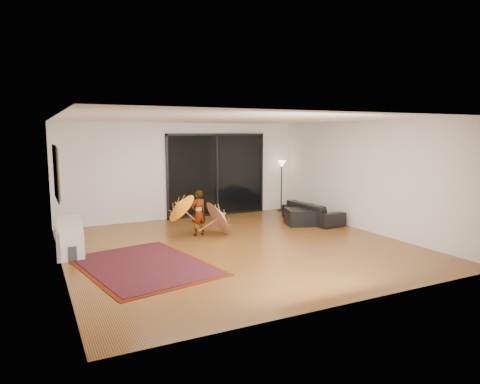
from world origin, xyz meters
TOP-DOWN VIEW (x-y plane):
  - floor at (0.00, 0.00)m, footprint 7.00×7.00m
  - ceiling at (0.00, 0.00)m, footprint 7.00×7.00m
  - wall_back at (0.00, 3.50)m, footprint 7.00×0.00m
  - wall_front at (0.00, -3.50)m, footprint 7.00×0.00m
  - wall_left at (-3.50, 0.00)m, footprint 0.00×7.00m
  - wall_right at (3.50, 0.00)m, footprint 0.00×7.00m
  - sliding_door at (1.00, 3.47)m, footprint 3.06×0.07m
  - painting at (-3.46, 1.00)m, footprint 0.04×1.28m
  - media_console at (-3.25, 1.37)m, footprint 0.64×2.02m
  - speaker at (-3.25, 0.50)m, footprint 0.28×0.28m
  - persian_rug at (-2.16, -0.47)m, footprint 2.54×3.18m
  - sofa at (2.95, 1.39)m, footprint 0.86×1.90m
  - ottoman at (2.45, 1.22)m, footprint 0.93×0.93m
  - floor_lamp at (3.10, 3.25)m, footprint 0.27×0.27m
  - child at (-0.41, 1.30)m, footprint 0.44×0.33m
  - parasol_orange at (-0.96, 1.25)m, footprint 0.66×0.77m
  - parasol_white at (0.19, 1.15)m, footprint 0.60×0.91m

SIDE VIEW (x-z plane):
  - floor at x=0.00m, z-range 0.00..0.00m
  - persian_rug at x=-2.16m, z-range 0.00..0.02m
  - speaker at x=-3.25m, z-range 0.00..0.30m
  - ottoman at x=2.45m, z-range 0.00..0.42m
  - sofa at x=2.95m, z-range 0.00..0.54m
  - media_console at x=-3.25m, z-range 0.00..0.55m
  - parasol_white at x=0.19m, z-range 0.02..0.98m
  - child at x=-0.41m, z-range 0.00..1.09m
  - parasol_orange at x=-0.96m, z-range 0.31..1.16m
  - sliding_door at x=1.00m, z-range 0.00..2.40m
  - floor_lamp at x=3.10m, z-range 0.45..2.03m
  - wall_back at x=0.00m, z-range -2.15..4.85m
  - wall_front at x=0.00m, z-range -2.15..4.85m
  - wall_left at x=-3.50m, z-range -2.15..4.85m
  - wall_right at x=3.50m, z-range -2.15..4.85m
  - painting at x=-3.46m, z-range 1.11..2.19m
  - ceiling at x=0.00m, z-range 2.70..2.70m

